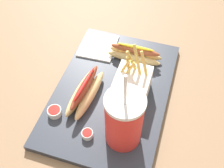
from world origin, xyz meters
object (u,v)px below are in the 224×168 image
object	(u,v)px
hot_dog_1	(135,54)
napkin_stack	(98,46)
fries_basket	(132,84)
soda_cup	(124,120)
ketchup_cup_2	(55,112)
hot_dog_2	(85,92)
ketchup_cup_1	(87,134)

from	to	relation	value
hot_dog_1	napkin_stack	distance (m)	0.14
fries_basket	soda_cup	bearing A→B (deg)	5.83
ketchup_cup_2	fries_basket	bearing A→B (deg)	125.81
ketchup_cup_2	napkin_stack	distance (m)	0.29
hot_dog_1	hot_dog_2	bearing A→B (deg)	-27.05
soda_cup	ketchup_cup_1	size ratio (longest dim) A/B	8.31
hot_dog_1	ketchup_cup_1	size ratio (longest dim) A/B	5.67
fries_basket	ketchup_cup_1	size ratio (longest dim) A/B	5.01
hot_dog_1	ketchup_cup_2	distance (m)	0.31
hot_dog_2	napkin_stack	size ratio (longest dim) A/B	1.47
napkin_stack	ketchup_cup_2	bearing A→B (deg)	-5.23
napkin_stack	fries_basket	bearing A→B (deg)	45.38
fries_basket	ketchup_cup_1	xyz separation A→B (m)	(0.17, -0.08, -0.03)
soda_cup	fries_basket	bearing A→B (deg)	-174.17
soda_cup	fries_basket	distance (m)	0.15
soda_cup	fries_basket	size ratio (longest dim) A/B	1.66
ketchup_cup_2	napkin_stack	xyz separation A→B (m)	(-0.29, 0.03, -0.01)
soda_cup	napkin_stack	bearing A→B (deg)	-150.06
soda_cup	ketchup_cup_2	bearing A→B (deg)	-93.09
ketchup_cup_1	ketchup_cup_2	xyz separation A→B (m)	(-0.04, -0.11, 0.00)
fries_basket	hot_dog_2	world-z (taller)	fries_basket
soda_cup	hot_dog_1	bearing A→B (deg)	-171.62
hot_dog_2	napkin_stack	world-z (taller)	hot_dog_2
soda_cup	ketchup_cup_2	world-z (taller)	soda_cup
hot_dog_2	fries_basket	bearing A→B (deg)	113.68
fries_basket	ketchup_cup_1	distance (m)	0.19
fries_basket	napkin_stack	size ratio (longest dim) A/B	1.21
fries_basket	napkin_stack	world-z (taller)	fries_basket
hot_dog_1	napkin_stack	size ratio (longest dim) A/B	1.37
soda_cup	hot_dog_1	size ratio (longest dim) A/B	1.47
fries_basket	hot_dog_2	bearing A→B (deg)	-66.32
soda_cup	napkin_stack	size ratio (longest dim) A/B	2.00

